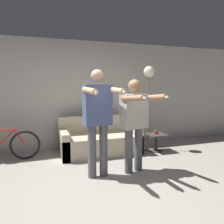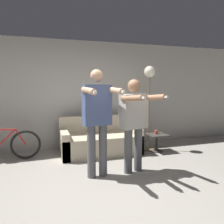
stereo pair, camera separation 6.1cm
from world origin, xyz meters
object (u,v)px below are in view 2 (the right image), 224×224
Objects in this scene: cat at (95,112)px; bicycle at (2,146)px; person_left at (97,116)px; couch at (100,141)px; side_table at (157,139)px; floor_lamp at (149,83)px; cup at (156,132)px; person_right at (134,119)px.

cat reaches higher than bicycle.
bicycle is (-1.65, 1.33, -0.71)m from person_left.
couch is 3.96× the size of side_table.
floor_lamp is at bearing -2.95° from bicycle.
person_left is at bearing -38.90° from bicycle.
floor_lamp is 1.32m from side_table.
cup is 0.06× the size of bicycle.
person_right is 19.49× the size of cup.
couch is 1.55m from person_left.
person_left is at bearing -149.15° from side_table.
bicycle is at bearing 135.51° from person_right.
floor_lamp is 4.45× the size of side_table.
floor_lamp reaches higher than side_table.
person_left is at bearing -148.12° from cup.
cup is at bearing -48.50° from floor_lamp.
person_left reaches higher than bicycle.
couch reaches higher than cup.
person_left is 3.36× the size of cat.
couch is 0.72m from cat.
person_left is 2.07m from side_table.
floor_lamp is at bearing 38.66° from person_right.
floor_lamp is 23.63× the size of cup.
cat is 1.19× the size of side_table.
person_left is at bearing -142.65° from floor_lamp.
floor_lamp reaches higher than bicycle.
floor_lamp reaches higher than person_left.
cat is at bearing 158.34° from floor_lamp.
cat is 0.36× the size of bicycle.
couch is 3.31× the size of cat.
cup is (1.29, -0.27, 0.18)m from couch.
floor_lamp is at bearing 125.22° from side_table.
floor_lamp is 1.16m from cup.
side_table is 0.30× the size of bicycle.
cup reaches higher than side_table.
person_left reaches higher than person_right.
cat is at bearing 8.75° from bicycle.
person_left is 2.24m from bicycle.
person_right is 3.08× the size of cat.
person_right reaches higher than bicycle.
floor_lamp reaches higher than couch.
cat is at bearing 86.23° from person_right.
side_table is 0.16m from cup.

